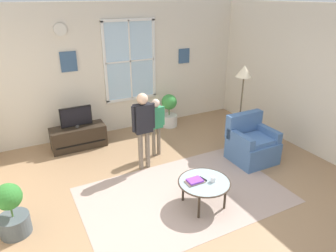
{
  "coord_description": "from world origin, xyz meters",
  "views": [
    {
      "loc": [
        -2.15,
        -3.3,
        2.95
      ],
      "look_at": [
        -0.21,
        0.44,
        1.13
      ],
      "focal_mm": 33.21,
      "sensor_mm": 36.0,
      "label": 1
    }
  ],
  "objects_px": {
    "tv_stand": "(79,137)",
    "person_black_shirt": "(143,123)",
    "remote_near_books": "(203,179)",
    "potted_plant_by_window": "(169,111)",
    "coffee_table": "(204,183)",
    "person_green_shirt": "(156,121)",
    "potted_plant_corner": "(12,211)",
    "cup": "(213,179)",
    "floor_lamp": "(244,80)",
    "armchair": "(251,144)",
    "book_stack": "(195,181)",
    "television": "(76,117)"
  },
  "relations": [
    {
      "from": "armchair",
      "to": "person_black_shirt",
      "type": "height_order",
      "value": "person_black_shirt"
    },
    {
      "from": "tv_stand",
      "to": "person_black_shirt",
      "type": "xyz_separation_m",
      "value": [
        0.87,
        -1.37,
        0.66
      ]
    },
    {
      "from": "potted_plant_by_window",
      "to": "potted_plant_corner",
      "type": "relative_size",
      "value": 1.04
    },
    {
      "from": "armchair",
      "to": "person_green_shirt",
      "type": "bearing_deg",
      "value": 146.38
    },
    {
      "from": "tv_stand",
      "to": "person_green_shirt",
      "type": "relative_size",
      "value": 0.94
    },
    {
      "from": "tv_stand",
      "to": "remote_near_books",
      "type": "distance_m",
      "value": 2.99
    },
    {
      "from": "television",
      "to": "potted_plant_by_window",
      "type": "xyz_separation_m",
      "value": [
        2.16,
        0.14,
        -0.29
      ]
    },
    {
      "from": "floor_lamp",
      "to": "remote_near_books",
      "type": "bearing_deg",
      "value": -143.05
    },
    {
      "from": "tv_stand",
      "to": "cup",
      "type": "height_order",
      "value": "cup"
    },
    {
      "from": "remote_near_books",
      "to": "person_green_shirt",
      "type": "xyz_separation_m",
      "value": [
        0.04,
        1.69,
        0.31
      ]
    },
    {
      "from": "potted_plant_corner",
      "to": "potted_plant_by_window",
      "type": "bearing_deg",
      "value": 33.12
    },
    {
      "from": "cup",
      "to": "television",
      "type": "bearing_deg",
      "value": 115.33
    },
    {
      "from": "tv_stand",
      "to": "floor_lamp",
      "type": "distance_m",
      "value": 3.5
    },
    {
      "from": "tv_stand",
      "to": "cup",
      "type": "xyz_separation_m",
      "value": [
        1.34,
        -2.83,
        0.22
      ]
    },
    {
      "from": "coffee_table",
      "to": "person_black_shirt",
      "type": "bearing_deg",
      "value": 104.26
    },
    {
      "from": "television",
      "to": "cup",
      "type": "distance_m",
      "value": 3.13
    },
    {
      "from": "television",
      "to": "person_green_shirt",
      "type": "xyz_separation_m",
      "value": [
        1.27,
        -1.03,
        0.05
      ]
    },
    {
      "from": "tv_stand",
      "to": "person_black_shirt",
      "type": "distance_m",
      "value": 1.76
    },
    {
      "from": "person_black_shirt",
      "to": "person_green_shirt",
      "type": "relative_size",
      "value": 1.23
    },
    {
      "from": "television",
      "to": "potted_plant_corner",
      "type": "xyz_separation_m",
      "value": [
        -1.32,
        -2.13,
        -0.32
      ]
    },
    {
      "from": "cup",
      "to": "potted_plant_corner",
      "type": "xyz_separation_m",
      "value": [
        -2.65,
        0.69,
        -0.09
      ]
    },
    {
      "from": "book_stack",
      "to": "person_green_shirt",
      "type": "xyz_separation_m",
      "value": [
        0.18,
        1.69,
        0.3
      ]
    },
    {
      "from": "television",
      "to": "floor_lamp",
      "type": "distance_m",
      "value": 3.37
    },
    {
      "from": "coffee_table",
      "to": "cup",
      "type": "bearing_deg",
      "value": -26.57
    },
    {
      "from": "book_stack",
      "to": "person_green_shirt",
      "type": "height_order",
      "value": "person_green_shirt"
    },
    {
      "from": "person_green_shirt",
      "to": "potted_plant_corner",
      "type": "distance_m",
      "value": 2.84
    },
    {
      "from": "remote_near_books",
      "to": "floor_lamp",
      "type": "height_order",
      "value": "floor_lamp"
    },
    {
      "from": "person_black_shirt",
      "to": "potted_plant_corner",
      "type": "relative_size",
      "value": 1.88
    },
    {
      "from": "armchair",
      "to": "floor_lamp",
      "type": "height_order",
      "value": "floor_lamp"
    },
    {
      "from": "remote_near_books",
      "to": "person_green_shirt",
      "type": "bearing_deg",
      "value": 88.65
    },
    {
      "from": "potted_plant_by_window",
      "to": "person_black_shirt",
      "type": "bearing_deg",
      "value": -130.57
    },
    {
      "from": "television",
      "to": "tv_stand",
      "type": "bearing_deg",
      "value": 90.0
    },
    {
      "from": "remote_near_books",
      "to": "potted_plant_by_window",
      "type": "bearing_deg",
      "value": 71.91
    },
    {
      "from": "tv_stand",
      "to": "coffee_table",
      "type": "bearing_deg",
      "value": -66.17
    },
    {
      "from": "coffee_table",
      "to": "person_black_shirt",
      "type": "relative_size",
      "value": 0.55
    },
    {
      "from": "remote_near_books",
      "to": "potted_plant_corner",
      "type": "bearing_deg",
      "value": 167.1
    },
    {
      "from": "potted_plant_corner",
      "to": "remote_near_books",
      "type": "bearing_deg",
      "value": -12.9
    },
    {
      "from": "book_stack",
      "to": "person_green_shirt",
      "type": "relative_size",
      "value": 0.24
    },
    {
      "from": "cup",
      "to": "floor_lamp",
      "type": "height_order",
      "value": "floor_lamp"
    },
    {
      "from": "potted_plant_by_window",
      "to": "floor_lamp",
      "type": "bearing_deg",
      "value": -61.85
    },
    {
      "from": "book_stack",
      "to": "potted_plant_by_window",
      "type": "height_order",
      "value": "potted_plant_by_window"
    },
    {
      "from": "remote_near_books",
      "to": "person_black_shirt",
      "type": "relative_size",
      "value": 0.1
    },
    {
      "from": "remote_near_books",
      "to": "coffee_table",
      "type": "bearing_deg",
      "value": -96.99
    },
    {
      "from": "cup",
      "to": "remote_near_books",
      "type": "distance_m",
      "value": 0.16
    },
    {
      "from": "coffee_table",
      "to": "book_stack",
      "type": "bearing_deg",
      "value": 159.24
    },
    {
      "from": "person_black_shirt",
      "to": "floor_lamp",
      "type": "distance_m",
      "value": 2.17
    },
    {
      "from": "person_black_shirt",
      "to": "book_stack",
      "type": "bearing_deg",
      "value": -80.6
    },
    {
      "from": "remote_near_books",
      "to": "armchair",
      "type": "bearing_deg",
      "value": 24.03
    },
    {
      "from": "book_stack",
      "to": "floor_lamp",
      "type": "relative_size",
      "value": 0.16
    },
    {
      "from": "book_stack",
      "to": "remote_near_books",
      "type": "xyz_separation_m",
      "value": [
        0.14,
        0.0,
        -0.01
      ]
    }
  ]
}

